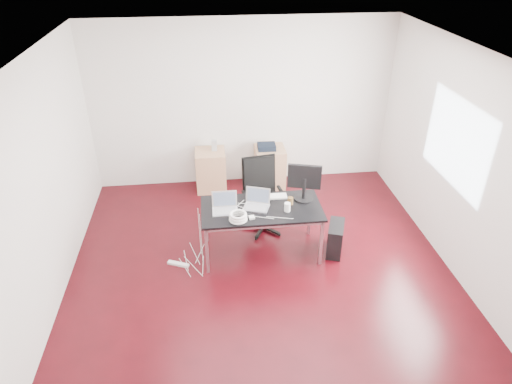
{
  "coord_description": "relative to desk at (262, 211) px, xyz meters",
  "views": [
    {
      "loc": [
        -0.62,
        -4.73,
        3.96
      ],
      "look_at": [
        0.0,
        0.55,
        0.85
      ],
      "focal_mm": 32.0,
      "sensor_mm": 36.0,
      "label": 1
    }
  ],
  "objects": [
    {
      "name": "laptop_right",
      "position": [
        -0.06,
        0.04,
        0.11
      ],
      "size": [
        0.4,
        0.35,
        0.23
      ],
      "rotation": [
        0.0,
        0.0,
        -0.35
      ],
      "color": "silver",
      "rests_on": "desk"
    },
    {
      "name": "power_adapter",
      "position": [
        -0.16,
        -0.24,
        0.07
      ],
      "size": [
        0.08,
        0.08,
        0.03
      ],
      "primitive_type": "cube",
      "rotation": [
        0.0,
        0.0,
        0.13
      ],
      "color": "white",
      "rests_on": "desk"
    },
    {
      "name": "wastebasket",
      "position": [
        0.05,
        1.92,
        -0.54
      ],
      "size": [
        0.28,
        0.28,
        0.28
      ],
      "primitive_type": "cylinder",
      "rotation": [
        0.0,
        0.0,
        0.19
      ],
      "color": "black",
      "rests_on": "ground"
    },
    {
      "name": "office_chair",
      "position": [
        0.08,
        0.64,
        -0.07
      ],
      "size": [
        0.55,
        0.57,
        1.08
      ],
      "rotation": [
        0.0,
        0.0,
        0.16
      ],
      "color": "black",
      "rests_on": "ground"
    },
    {
      "name": "filing_cabinet_right",
      "position": [
        0.39,
        1.9,
        -0.33
      ],
      "size": [
        0.5,
        0.5,
        0.7
      ],
      "primitive_type": "cube",
      "color": "#AB7A55",
      "rests_on": "ground"
    },
    {
      "name": "keyboard",
      "position": [
        0.16,
        0.25,
        0.06
      ],
      "size": [
        0.44,
        0.15,
        0.02
      ],
      "primitive_type": "cube",
      "rotation": [
        0.0,
        0.0,
        -0.02
      ],
      "color": "white",
      "rests_on": "desk"
    },
    {
      "name": "navy_garment",
      "position": [
        0.32,
        1.88,
        0.07
      ],
      "size": [
        0.31,
        0.25,
        0.09
      ],
      "primitive_type": "cube",
      "rotation": [
        0.0,
        0.0,
        -0.03
      ],
      "color": "black",
      "rests_on": "filing_cabinet_right"
    },
    {
      "name": "pc_tower",
      "position": [
        1.02,
        -0.11,
        -0.46
      ],
      "size": [
        0.34,
        0.49,
        0.44
      ],
      "primitive_type": "cube",
      "rotation": [
        0.0,
        0.0,
        -0.35
      ],
      "color": "black",
      "rests_on": "ground"
    },
    {
      "name": "monitor",
      "position": [
        0.6,
        0.17,
        0.34
      ],
      "size": [
        0.45,
        0.26,
        0.51
      ],
      "rotation": [
        0.0,
        0.0,
        -0.28
      ],
      "color": "black",
      "rests_on": "desk"
    },
    {
      "name": "filing_cabinet_left",
      "position": [
        -0.63,
        1.9,
        -0.33
      ],
      "size": [
        0.5,
        0.5,
        0.7
      ],
      "primitive_type": "cube",
      "color": "#AB7A55",
      "rests_on": "ground"
    },
    {
      "name": "speaker",
      "position": [
        -0.55,
        1.94,
        0.11
      ],
      "size": [
        0.09,
        0.08,
        0.18
      ],
      "primitive_type": "cube",
      "rotation": [
        0.0,
        0.0,
        -0.04
      ],
      "color": "#9E9E9E",
      "rests_on": "filing_cabinet_left"
    },
    {
      "name": "laptop_left",
      "position": [
        -0.48,
        -0.0,
        0.11
      ],
      "size": [
        0.33,
        0.26,
        0.23
      ],
      "rotation": [
        0.0,
        0.0,
        -0.01
      ],
      "color": "silver",
      "rests_on": "desk"
    },
    {
      "name": "power_strip",
      "position": [
        -1.15,
        -0.16,
        -0.66
      ],
      "size": [
        0.3,
        0.18,
        0.04
      ],
      "primitive_type": "cube",
      "rotation": [
        0.0,
        0.0,
        -0.42
      ],
      "color": "white",
      "rests_on": "ground"
    },
    {
      "name": "cable_coil",
      "position": [
        -0.33,
        -0.26,
        0.11
      ],
      "size": [
        0.24,
        0.24,
        0.11
      ],
      "rotation": [
        0.0,
        0.0,
        0.22
      ],
      "color": "white",
      "rests_on": "desk"
    },
    {
      "name": "desk",
      "position": [
        0.0,
        0.0,
        0.0
      ],
      "size": [
        1.6,
        0.8,
        0.73
      ],
      "color": "black",
      "rests_on": "ground"
    },
    {
      "name": "cup_white",
      "position": [
        0.32,
        -0.12,
        0.11
      ],
      "size": [
        0.1,
        0.1,
        0.12
      ],
      "primitive_type": "cylinder",
      "rotation": [
        0.0,
        0.0,
        -0.21
      ],
      "color": "white",
      "rests_on": "desk"
    },
    {
      "name": "cup_brown",
      "position": [
        0.39,
        0.05,
        0.1
      ],
      "size": [
        0.1,
        0.1,
        0.1
      ],
      "primitive_type": "cylinder",
      "rotation": [
        0.0,
        0.0,
        0.41
      ],
      "color": "brown",
      "rests_on": "desk"
    },
    {
      "name": "room_shell",
      "position": [
        -0.01,
        -0.33,
        0.73
      ],
      "size": [
        5.0,
        5.0,
        5.0
      ],
      "color": "#31050B",
      "rests_on": "ground"
    }
  ]
}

